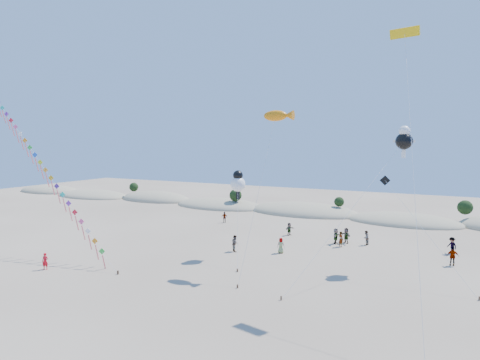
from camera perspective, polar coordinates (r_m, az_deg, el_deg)
name	(u,v)px	position (r m, az deg, el deg)	size (l,w,h in m)	color
ground	(102,314)	(30.88, -19.07, -17.63)	(160.00, 160.00, 0.00)	#85725C
dune_ridge	(309,213)	(68.68, 9.79, -4.59)	(145.30, 11.49, 5.57)	gray
kite_train	(36,157)	(50.16, -27.06, 2.98)	(27.87, 6.02, 20.12)	#3F2D1E
fish_kite	(279,116)	(38.31, 5.50, 9.05)	(2.95, 7.84, 14.94)	#3F2D1E
cartoon_kite_low	(238,182)	(41.74, -0.30, -0.34)	(3.30, 5.79, 9.02)	#3F2D1E
cartoon_kite_high	(404,139)	(41.49, 22.29, 5.36)	(8.19, 14.61, 13.50)	#3F2D1E
parafoil_kite	(405,38)	(34.64, 22.42, 18.18)	(3.90, 13.54, 20.69)	#3F2D1E
dark_kite	(408,209)	(37.93, 22.74, -3.84)	(8.06, 4.45, 8.92)	#3F2D1E
flyer_foreground	(45,261)	(42.50, -25.97, -10.35)	(0.57, 0.38, 1.57)	red
beachgoers	(337,238)	(48.09, 13.60, -8.03)	(31.04, 14.16, 1.87)	slate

